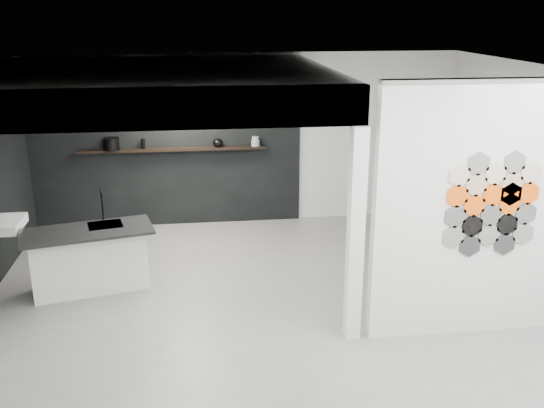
{
  "coord_description": "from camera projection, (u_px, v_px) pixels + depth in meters",
  "views": [
    {
      "loc": [
        -0.79,
        -6.78,
        3.46
      ],
      "look_at": [
        0.1,
        0.3,
        1.15
      ],
      "focal_mm": 40.0,
      "sensor_mm": 36.0,
      "label": 1
    }
  ],
  "objects": [
    {
      "name": "bay_clad_back",
      "position": [
        166.0,
        156.0,
        9.84
      ],
      "size": [
        4.4,
        0.04,
        2.35
      ],
      "primitive_type": "cube",
      "color": "black",
      "rests_on": "floor"
    },
    {
      "name": "stockpot",
      "position": [
        112.0,
        144.0,
        9.57
      ],
      "size": [
        0.31,
        0.31,
        0.2
      ],
      "primitive_type": "cylinder",
      "rotation": [
        0.0,
        0.0,
        0.38
      ],
      "color": "black",
      "rests_on": "display_shelf"
    },
    {
      "name": "bulkhead",
      "position": [
        154.0,
        85.0,
        7.56
      ],
      "size": [
        4.4,
        4.0,
        0.4
      ],
      "primitive_type": "cube",
      "color": "silver",
      "rests_on": "corner_column"
    },
    {
      "name": "display_shelf",
      "position": [
        172.0,
        149.0,
        9.72
      ],
      "size": [
        3.0,
        0.15,
        0.04
      ],
      "primitive_type": "cube",
      "color": "black",
      "rests_on": "bay_clad_back"
    },
    {
      "name": "glass_vase",
      "position": [
        255.0,
        141.0,
        9.85
      ],
      "size": [
        0.11,
        0.11,
        0.16
      ],
      "primitive_type": "cylinder",
      "rotation": [
        0.0,
        0.0,
        0.02
      ],
      "color": "gray",
      "rests_on": "display_shelf"
    },
    {
      "name": "glass_bowl",
      "position": [
        255.0,
        143.0,
        9.86
      ],
      "size": [
        0.18,
        0.18,
        0.1
      ],
      "primitive_type": "cylinder",
      "rotation": [
        0.0,
        0.0,
        -0.4
      ],
      "color": "gray",
      "rests_on": "display_shelf"
    },
    {
      "name": "partition_panel",
      "position": [
        485.0,
        211.0,
        6.45
      ],
      "size": [
        2.45,
        0.15,
        2.8
      ],
      "primitive_type": "cube",
      "color": "silver",
      "rests_on": "floor"
    },
    {
      "name": "fascia_beam",
      "position": [
        142.0,
        109.0,
        5.75
      ],
      "size": [
        4.4,
        0.16,
        0.4
      ],
      "primitive_type": "cube",
      "color": "silver",
      "rests_on": "corner_column"
    },
    {
      "name": "bottle_dark",
      "position": [
        143.0,
        144.0,
        9.63
      ],
      "size": [
        0.07,
        0.07,
        0.16
      ],
      "primitive_type": "cylinder",
      "rotation": [
        0.0,
        0.0,
        0.25
      ],
      "color": "black",
      "rests_on": "display_shelf"
    },
    {
      "name": "kettle",
      "position": [
        218.0,
        143.0,
        9.78
      ],
      "size": [
        0.19,
        0.19,
        0.14
      ],
      "primitive_type": "ellipsoid",
      "rotation": [
        0.0,
        0.0,
        0.18
      ],
      "color": "black",
      "rests_on": "display_shelf"
    },
    {
      "name": "kitchen_island",
      "position": [
        90.0,
        258.0,
        7.7
      ],
      "size": [
        1.71,
        1.04,
        1.28
      ],
      "rotation": [
        0.0,
        0.0,
        0.23
      ],
      "color": "silver",
      "rests_on": "floor"
    },
    {
      "name": "corner_column",
      "position": [
        355.0,
        237.0,
        6.35
      ],
      "size": [
        0.16,
        0.16,
        2.35
      ],
      "primitive_type": "cube",
      "color": "silver",
      "rests_on": "floor"
    },
    {
      "name": "wall_basin",
      "position": [
        6.0,
        225.0,
        7.67
      ],
      "size": [
        0.4,
        0.6,
        0.12
      ],
      "primitive_type": "cube",
      "color": "silver",
      "rests_on": "bay_clad_left"
    },
    {
      "name": "utensil_cup",
      "position": [
        106.0,
        147.0,
        9.57
      ],
      "size": [
        0.1,
        0.1,
        0.1
      ],
      "primitive_type": "cylinder",
      "rotation": [
        0.0,
        0.0,
        -0.4
      ],
      "color": "black",
      "rests_on": "display_shelf"
    },
    {
      "name": "floor",
      "position": [
        267.0,
        300.0,
        7.56
      ],
      "size": [
        7.0,
        6.0,
        0.01
      ],
      "primitive_type": "cube",
      "color": "slate"
    },
    {
      "name": "hex_tile_cluster",
      "position": [
        493.0,
        204.0,
        6.34
      ],
      "size": [
        1.04,
        0.02,
        1.16
      ],
      "color": "silver",
      "rests_on": "partition_panel"
    }
  ]
}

